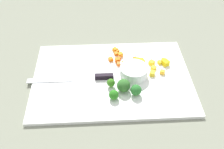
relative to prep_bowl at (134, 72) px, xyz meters
The scene contains 27 objects.
ground_plane 0.08m from the prep_bowl, ahead, with size 4.00×4.00×0.00m, color gray.
cutting_board 0.08m from the prep_bowl, ahead, with size 0.55×0.38×0.01m, color white.
prep_bowl is the anchor object (origin of this frame).
chef_knife 0.17m from the prep_bowl, ahead, with size 0.30×0.02×0.02m.
carrot_dice_0 0.10m from the prep_bowl, 57.35° to the right, with size 0.02×0.02×0.02m, color orange.
carrot_dice_1 0.16m from the prep_bowl, 69.05° to the right, with size 0.02×0.02×0.01m, color orange.
carrot_dice_2 0.11m from the prep_bowl, 66.59° to the right, with size 0.01×0.01×0.01m, color orange.
carrot_dice_3 0.12m from the prep_bowl, 48.79° to the right, with size 0.02×0.01×0.01m, color orange.
carrot_dice_4 0.12m from the prep_bowl, 70.98° to the right, with size 0.01×0.02×0.02m, color orange.
carrot_dice_5 0.09m from the prep_bowl, 99.17° to the right, with size 0.01×0.01×0.01m, color orange.
carrot_dice_6 0.08m from the prep_bowl, 51.35° to the right, with size 0.01×0.01×0.01m, color orange.
carrot_dice_7 0.13m from the prep_bowl, 66.31° to the right, with size 0.02×0.01×0.01m, color orange.
carrot_dice_8 0.07m from the prep_bowl, 63.82° to the right, with size 0.01×0.02×0.02m, color orange.
carrot_dice_9 0.15m from the prep_bowl, 71.31° to the right, with size 0.01×0.01×0.01m, color orange.
pepper_dice_0 0.07m from the prep_bowl, behind, with size 0.02×0.02×0.02m, color yellow.
pepper_dice_1 0.12m from the prep_bowl, 149.08° to the right, with size 0.01×0.01×0.01m, color yellow.
pepper_dice_2 0.08m from the prep_bowl, 117.98° to the right, with size 0.02×0.02×0.02m, color yellow.
pepper_dice_3 0.07m from the prep_bowl, 108.56° to the right, with size 0.02×0.02×0.02m, color yellow.
pepper_dice_4 0.09m from the prep_bowl, 140.80° to the right, with size 0.02×0.02×0.02m, color yellow.
pepper_dice_5 0.14m from the prep_bowl, 150.88° to the right, with size 0.02×0.02×0.02m, color yellow.
pepper_dice_6 0.08m from the prep_bowl, 157.14° to the right, with size 0.02×0.02×0.01m, color yellow.
pepper_dice_7 0.10m from the prep_bowl, behind, with size 0.02×0.01×0.01m, color yellow.
pepper_dice_8 0.13m from the prep_bowl, 156.95° to the right, with size 0.02×0.02×0.02m, color yellow.
broccoli_floret_0 0.09m from the prep_bowl, 87.93° to the left, with size 0.04×0.04×0.04m.
broccoli_floret_1 0.09m from the prep_bowl, 30.21° to the left, with size 0.03×0.03×0.03m.
broccoli_floret_2 0.08m from the prep_bowl, 58.31° to the left, with size 0.04×0.04×0.05m.
broccoli_floret_3 0.13m from the prep_bowl, 54.46° to the left, with size 0.03×0.03×0.03m.
Camera 1 is at (0.04, 0.68, 0.66)m, focal length 43.28 mm.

